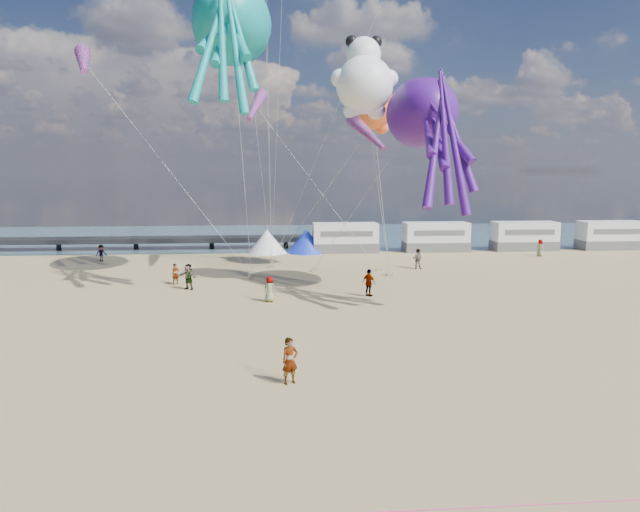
{
  "coord_description": "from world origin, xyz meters",
  "views": [
    {
      "loc": [
        -1.21,
        -17.69,
        8.28
      ],
      "look_at": [
        0.69,
        6.0,
        4.73
      ],
      "focal_mm": 32.0,
      "sensor_mm": 36.0,
      "label": 1
    }
  ],
  "objects_px": {
    "beachgoer_3": "(369,283)",
    "sandbag_d": "(379,270)",
    "windsock_left": "(83,61)",
    "kite_panda": "(365,85)",
    "kite_teddy_orange": "(372,107)",
    "sandbag_a": "(252,275)",
    "kite_octopus_teal": "(232,24)",
    "beachgoer_6": "(269,289)",
    "windsock_mid": "(256,106)",
    "beachgoer_2": "(101,253)",
    "beachgoer_7": "(417,259)",
    "motorhome_2": "(524,236)",
    "tent_blue": "(306,241)",
    "beachgoer_0": "(540,248)",
    "kite_octopus_purple": "(422,113)",
    "beachgoer_4": "(188,277)",
    "motorhome_0": "(345,238)",
    "motorhome_1": "(436,237)",
    "beachgoer_5": "(176,274)",
    "tent_white": "(267,241)",
    "standing_person": "(290,361)",
    "motorhome_3": "(610,235)",
    "sandbag_b": "(314,270)",
    "sandbag_c": "(390,275)",
    "windsock_right": "(367,133)",
    "sandbag_e": "(272,266)"
  },
  "relations": [
    {
      "from": "motorhome_2",
      "to": "beachgoer_4",
      "type": "height_order",
      "value": "motorhome_2"
    },
    {
      "from": "motorhome_0",
      "to": "beachgoer_6",
      "type": "distance_m",
      "value": 23.24
    },
    {
      "from": "beachgoer_4",
      "to": "kite_teddy_orange",
      "type": "bearing_deg",
      "value": 54.01
    },
    {
      "from": "kite_panda",
      "to": "beachgoer_2",
      "type": "bearing_deg",
      "value": 163.17
    },
    {
      "from": "sandbag_b",
      "to": "sandbag_c",
      "type": "height_order",
      "value": "same"
    },
    {
      "from": "kite_octopus_teal",
      "to": "kite_panda",
      "type": "bearing_deg",
      "value": -32.34
    },
    {
      "from": "beachgoer_6",
      "to": "windsock_mid",
      "type": "distance_m",
      "value": 16.98
    },
    {
      "from": "tent_white",
      "to": "standing_person",
      "type": "height_order",
      "value": "tent_white"
    },
    {
      "from": "beachgoer_7",
      "to": "motorhome_3",
      "type": "bearing_deg",
      "value": -128.54
    },
    {
      "from": "motorhome_1",
      "to": "kite_octopus_teal",
      "type": "bearing_deg",
      "value": -144.07
    },
    {
      "from": "motorhome_2",
      "to": "tent_blue",
      "type": "xyz_separation_m",
      "value": [
        -23.0,
        0.0,
        -0.3
      ]
    },
    {
      "from": "motorhome_1",
      "to": "beachgoer_3",
      "type": "bearing_deg",
      "value": -116.67
    },
    {
      "from": "beachgoer_2",
      "to": "sandbag_c",
      "type": "relative_size",
      "value": 3.1
    },
    {
      "from": "beachgoer_7",
      "to": "kite_panda",
      "type": "distance_m",
      "value": 16.57
    },
    {
      "from": "beachgoer_5",
      "to": "beachgoer_4",
      "type": "bearing_deg",
      "value": -91.11
    },
    {
      "from": "beachgoer_0",
      "to": "kite_octopus_purple",
      "type": "distance_m",
      "value": 25.07
    },
    {
      "from": "tent_blue",
      "to": "windsock_mid",
      "type": "distance_m",
      "value": 16.83
    },
    {
      "from": "motorhome_3",
      "to": "sandbag_a",
      "type": "bearing_deg",
      "value": -160.73
    },
    {
      "from": "tent_blue",
      "to": "beachgoer_6",
      "type": "distance_m",
      "value": 22.25
    },
    {
      "from": "motorhome_2",
      "to": "tent_blue",
      "type": "relative_size",
      "value": 1.65
    },
    {
      "from": "beachgoer_0",
      "to": "windsock_mid",
      "type": "bearing_deg",
      "value": 77.07
    },
    {
      "from": "kite_panda",
      "to": "kite_teddy_orange",
      "type": "relative_size",
      "value": 1.05
    },
    {
      "from": "beachgoer_4",
      "to": "beachgoer_5",
      "type": "distance_m",
      "value": 2.37
    },
    {
      "from": "beachgoer_4",
      "to": "sandbag_a",
      "type": "distance_m",
      "value": 6.24
    },
    {
      "from": "motorhome_1",
      "to": "standing_person",
      "type": "xyz_separation_m",
      "value": [
        -16.18,
        -36.23,
        -0.57
      ]
    },
    {
      "from": "motorhome_2",
      "to": "tent_blue",
      "type": "height_order",
      "value": "motorhome_2"
    },
    {
      "from": "beachgoer_4",
      "to": "kite_octopus_teal",
      "type": "relative_size",
      "value": 0.15
    },
    {
      "from": "motorhome_3",
      "to": "kite_octopus_purple",
      "type": "xyz_separation_m",
      "value": [
        -25.97,
        -19.9,
        10.53
      ]
    },
    {
      "from": "beachgoer_4",
      "to": "kite_octopus_teal",
      "type": "xyz_separation_m",
      "value": [
        3.18,
        3.44,
        17.85
      ]
    },
    {
      "from": "beachgoer_5",
      "to": "sandbag_d",
      "type": "xyz_separation_m",
      "value": [
        15.95,
        4.19,
        -0.65
      ]
    },
    {
      "from": "sandbag_b",
      "to": "kite_teddy_orange",
      "type": "height_order",
      "value": "kite_teddy_orange"
    },
    {
      "from": "motorhome_0",
      "to": "kite_teddy_orange",
      "type": "bearing_deg",
      "value": -86.79
    },
    {
      "from": "beachgoer_5",
      "to": "windsock_right",
      "type": "height_order",
      "value": "windsock_right"
    },
    {
      "from": "beachgoer_2",
      "to": "kite_panda",
      "type": "bearing_deg",
      "value": -69.27
    },
    {
      "from": "beachgoer_3",
      "to": "sandbag_d",
      "type": "relative_size",
      "value": 3.67
    },
    {
      "from": "tent_blue",
      "to": "windsock_mid",
      "type": "relative_size",
      "value": 0.67
    },
    {
      "from": "kite_octopus_teal",
      "to": "kite_octopus_purple",
      "type": "relative_size",
      "value": 1.12
    },
    {
      "from": "motorhome_3",
      "to": "windsock_left",
      "type": "relative_size",
      "value": 0.96
    },
    {
      "from": "beachgoer_6",
      "to": "kite_octopus_purple",
      "type": "distance_m",
      "value": 15.23
    },
    {
      "from": "beachgoer_2",
      "to": "tent_blue",
      "type": "bearing_deg",
      "value": -23.74
    },
    {
      "from": "beachgoer_4",
      "to": "sandbag_e",
      "type": "bearing_deg",
      "value": 86.96
    },
    {
      "from": "kite_panda",
      "to": "windsock_left",
      "type": "height_order",
      "value": "windsock_left"
    },
    {
      "from": "tent_blue",
      "to": "motorhome_0",
      "type": "bearing_deg",
      "value": 0.0
    },
    {
      "from": "sandbag_a",
      "to": "kite_octopus_teal",
      "type": "height_order",
      "value": "kite_octopus_teal"
    },
    {
      "from": "beachgoer_3",
      "to": "beachgoer_2",
      "type": "bearing_deg",
      "value": 12.57
    },
    {
      "from": "motorhome_2",
      "to": "kite_panda",
      "type": "distance_m",
      "value": 30.09
    },
    {
      "from": "tent_blue",
      "to": "sandbag_d",
      "type": "xyz_separation_m",
      "value": [
        5.41,
        -11.45,
        -1.09
      ]
    },
    {
      "from": "sandbag_d",
      "to": "windsock_left",
      "type": "bearing_deg",
      "value": -165.33
    },
    {
      "from": "windsock_right",
      "to": "motorhome_2",
      "type": "bearing_deg",
      "value": 22.86
    },
    {
      "from": "motorhome_1",
      "to": "kite_panda",
      "type": "relative_size",
      "value": 1.0
    }
  ]
}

